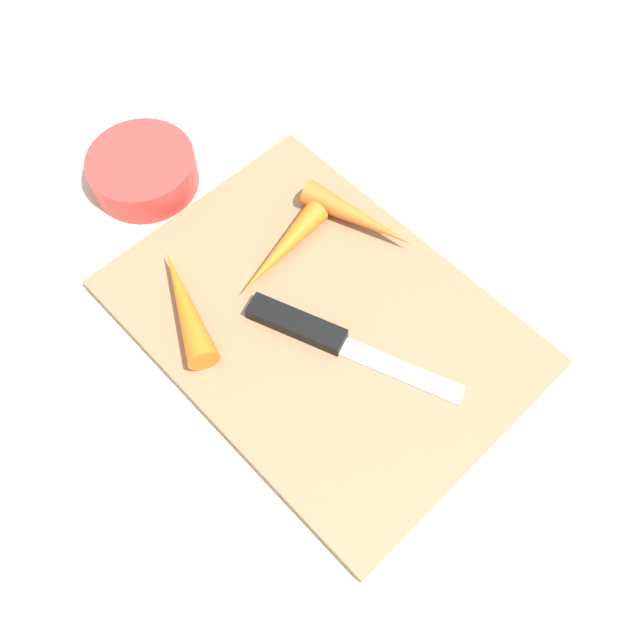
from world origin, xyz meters
TOP-DOWN VIEW (x-y plane):
  - ground_plane at (0.00, 0.00)m, footprint 1.40×1.40m
  - cutting_board at (0.00, 0.00)m, footprint 0.36×0.26m
  - knife at (0.00, -0.02)m, footprint 0.19×0.09m
  - carrot_shortest at (-0.07, 0.02)m, footprint 0.04×0.12m
  - carrot_medium at (-0.05, 0.10)m, footprint 0.12×0.05m
  - carrot_longest at (-0.09, -0.08)m, footprint 0.12×0.07m
  - small_bowl at (-0.24, -0.01)m, footprint 0.11×0.11m

SIDE VIEW (x-z plane):
  - ground_plane at x=0.00m, z-range 0.00..0.00m
  - cutting_board at x=0.00m, z-range 0.00..0.01m
  - small_bowl at x=-0.24m, z-range 0.00..0.04m
  - knife at x=0.00m, z-range 0.01..0.02m
  - carrot_shortest at x=-0.07m, z-range 0.01..0.04m
  - carrot_medium at x=-0.05m, z-range 0.01..0.04m
  - carrot_longest at x=-0.09m, z-range 0.01..0.04m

